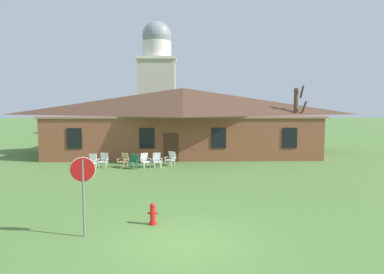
{
  "coord_description": "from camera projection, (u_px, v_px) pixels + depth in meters",
  "views": [
    {
      "loc": [
        -0.02,
        -10.49,
        4.26
      ],
      "look_at": [
        0.51,
        9.23,
        2.42
      ],
      "focal_mm": 33.17,
      "sensor_mm": 36.0,
      "label": 1
    }
  ],
  "objects": [
    {
      "name": "lawn_chair_left_end",
      "position": [
        124.0,
        160.0,
        23.87
      ],
      "size": [
        0.81,
        0.85,
        0.96
      ],
      "color": "tan",
      "rests_on": "ground"
    },
    {
      "name": "brick_building",
      "position": [
        183.0,
        120.0,
        30.99
      ],
      "size": [
        22.01,
        10.4,
        5.65
      ],
      "color": "brown",
      "rests_on": "ground"
    },
    {
      "name": "bare_tree_beside_building",
      "position": [
        296.0,
        120.0,
        28.96
      ],
      "size": [
        0.92,
        1.34,
        5.77
      ],
      "color": "brown",
      "rests_on": "ground"
    },
    {
      "name": "stop_sign",
      "position": [
        83.0,
        180.0,
        11.26
      ],
      "size": [
        0.8,
        0.17,
        2.59
      ],
      "color": "slate",
      "rests_on": "ground"
    },
    {
      "name": "lawn_chair_far_side",
      "position": [
        157.0,
        160.0,
        24.06
      ],
      "size": [
        0.74,
        0.78,
        0.96
      ],
      "color": "white",
      "rests_on": "ground"
    },
    {
      "name": "lawn_chair_right_end",
      "position": [
        145.0,
        160.0,
        23.92
      ],
      "size": [
        0.83,
        0.86,
        0.96
      ],
      "color": "white",
      "rests_on": "ground"
    },
    {
      "name": "lawn_chair_middle",
      "position": [
        134.0,
        161.0,
        23.43
      ],
      "size": [
        0.7,
        0.74,
        0.96
      ],
      "color": "#28704C",
      "rests_on": "ground"
    },
    {
      "name": "ground_plane",
      "position": [
        183.0,
        244.0,
        10.84
      ],
      "size": [
        200.0,
        200.0,
        0.0
      ],
      "primitive_type": "plane",
      "color": "#517A38"
    },
    {
      "name": "fire_hydrant",
      "position": [
        153.0,
        214.0,
        12.54
      ],
      "size": [
        0.36,
        0.28,
        0.79
      ],
      "color": "red",
      "rests_on": "ground"
    },
    {
      "name": "lawn_chair_under_eave",
      "position": [
        171.0,
        158.0,
        24.66
      ],
      "size": [
        0.83,
        0.86,
        0.96
      ],
      "color": "silver",
      "rests_on": "ground"
    },
    {
      "name": "lawn_chair_near_door",
      "position": [
        104.0,
        160.0,
        23.93
      ],
      "size": [
        0.67,
        0.7,
        0.96
      ],
      "color": "silver",
      "rests_on": "ground"
    },
    {
      "name": "dome_tower",
      "position": [
        157.0,
        82.0,
        47.59
      ],
      "size": [
        5.18,
        5.18,
        16.08
      ],
      "color": "#BCB29E",
      "rests_on": "ground"
    },
    {
      "name": "lawn_chair_by_porch",
      "position": [
        92.0,
        161.0,
        23.49
      ],
      "size": [
        0.71,
        0.75,
        0.96
      ],
      "color": "white",
      "rests_on": "ground"
    }
  ]
}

